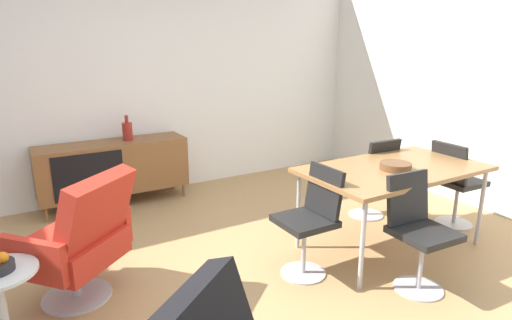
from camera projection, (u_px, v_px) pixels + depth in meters
The scene contains 13 objects.
ground_plane at pixel (231, 295), 3.12m from camera, with size 8.32×8.32×0.00m, color tan.
wall_back at pixel (124, 77), 4.90m from camera, with size 6.80×0.12×2.80m, color white.
wall_right at pixel (510, 81), 4.33m from camera, with size 0.12×5.60×2.80m, color white.
sideboard at pixel (113, 167), 4.77m from camera, with size 1.60×0.45×0.72m.
vase_cobalt at pixel (127, 131), 4.76m from camera, with size 0.11×0.11×0.28m.
dining_table at pixel (394, 172), 3.70m from camera, with size 1.60×0.90×0.74m.
wooden_bowl_on_table at pixel (396, 166), 3.60m from camera, with size 0.26×0.26×0.06m, color brown.
dining_chair_near_window at pixel (311, 217), 3.32m from camera, with size 0.43×0.40×0.86m.
dining_chair_front_left at pixel (418, 228), 3.12m from camera, with size 0.42×0.45×0.86m.
dining_chair_far_end at pixel (455, 180), 4.20m from camera, with size 0.44×0.42×0.86m.
dining_chair_back_right at pixel (373, 174), 4.39m from camera, with size 0.42×0.45×0.86m.
lounge_chair_red at pixel (78, 239), 2.95m from camera, with size 0.91×0.90×0.95m.
side_table_round at pixel (1, 302), 2.48m from camera, with size 0.44×0.44×0.52m.
Camera 1 is at (-1.26, -2.45, 1.77)m, focal length 30.10 mm.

